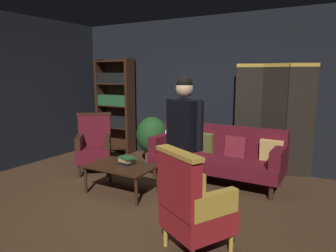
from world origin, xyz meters
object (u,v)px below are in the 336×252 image
(folding_screen, at_px, (273,118))
(book_green_cloth, at_px, (127,158))
(book_tan_leather, at_px, (127,160))
(coffee_table, at_px, (121,168))
(velvet_couch, at_px, (217,153))
(armchair_wing_left, at_px, (94,145))
(bookshelf, at_px, (115,103))
(potted_plant, at_px, (152,137))
(book_black_cloth, at_px, (127,163))
(armchair_gilt_accent, at_px, (193,205))
(standing_figure, at_px, (184,135))

(folding_screen, relative_size, book_green_cloth, 7.97)
(book_tan_leather, height_order, book_green_cloth, book_green_cloth)
(folding_screen, height_order, coffee_table, folding_screen)
(velvet_couch, distance_m, book_tan_leather, 1.50)
(armchair_wing_left, relative_size, book_tan_leather, 5.50)
(coffee_table, bearing_deg, bookshelf, 130.84)
(potted_plant, bearing_deg, book_tan_leather, -71.20)
(velvet_couch, distance_m, coffee_table, 1.59)
(folding_screen, distance_m, book_tan_leather, 2.62)
(coffee_table, relative_size, book_black_cloth, 5.07)
(armchair_gilt_accent, distance_m, book_green_cloth, 1.78)
(armchair_wing_left, distance_m, book_black_cloth, 1.19)
(potted_plant, bearing_deg, armchair_wing_left, -121.00)
(coffee_table, distance_m, book_tan_leather, 0.14)
(armchair_gilt_accent, bearing_deg, potted_plant, 129.83)
(bookshelf, relative_size, armchair_gilt_accent, 1.97)
(book_black_cloth, height_order, book_green_cloth, book_green_cloth)
(bookshelf, distance_m, potted_plant, 1.43)
(book_green_cloth, bearing_deg, standing_figure, -16.92)
(folding_screen, bearing_deg, standing_figure, -103.28)
(armchair_gilt_accent, bearing_deg, coffee_table, 150.56)
(coffee_table, relative_size, book_tan_leather, 5.28)
(velvet_couch, bearing_deg, book_tan_leather, -129.60)
(coffee_table, bearing_deg, book_black_cloth, 55.86)
(standing_figure, distance_m, book_green_cloth, 1.26)
(coffee_table, xyz_separation_m, armchair_gilt_accent, (1.56, -0.88, 0.12))
(standing_figure, height_order, book_tan_leather, standing_figure)
(folding_screen, bearing_deg, book_green_cloth, -129.88)
(book_black_cloth, bearing_deg, book_green_cloth, 180.00)
(folding_screen, distance_m, velvet_couch, 1.20)
(armchair_wing_left, xyz_separation_m, potted_plant, (0.59, 0.98, 0.04))
(velvet_couch, distance_m, armchair_wing_left, 2.15)
(bookshelf, xyz_separation_m, standing_figure, (2.85, -2.23, -0.05))
(coffee_table, relative_size, armchair_wing_left, 0.96)
(armchair_wing_left, bearing_deg, bookshelf, 115.02)
(folding_screen, relative_size, book_tan_leather, 10.04)
(bookshelf, bearing_deg, coffee_table, -49.16)
(bookshelf, distance_m, armchair_wing_left, 1.66)
(armchair_wing_left, bearing_deg, book_black_cloth, -24.07)
(folding_screen, xyz_separation_m, book_black_cloth, (-1.65, -1.98, -0.54))
(coffee_table, relative_size, book_green_cloth, 4.19)
(bookshelf, xyz_separation_m, coffee_table, (1.70, -1.96, -0.71))
(potted_plant, height_order, book_green_cloth, potted_plant)
(armchair_gilt_accent, relative_size, armchair_wing_left, 1.00)
(standing_figure, xyz_separation_m, book_black_cloth, (-1.10, 0.34, -0.58))
(standing_figure, bearing_deg, folding_screen, 76.72)
(folding_screen, xyz_separation_m, armchair_wing_left, (-2.73, -1.49, -0.50))
(armchair_gilt_accent, distance_m, armchair_wing_left, 2.96)
(bookshelf, xyz_separation_m, velvet_couch, (2.70, -0.74, -0.62))
(bookshelf, bearing_deg, potted_plant, -19.19)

